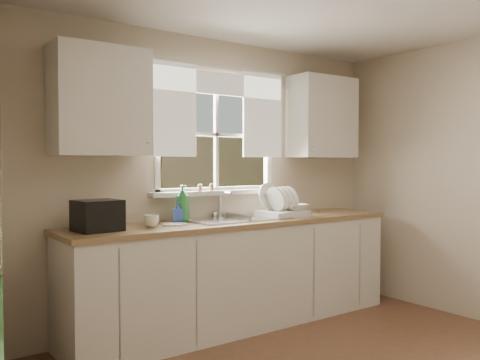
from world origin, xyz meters
TOP-DOWN VIEW (x-y plane):
  - room_walls at (0.00, -0.07)m, footprint 3.62×4.02m
  - window at (0.00, 2.00)m, footprint 1.38×0.16m
  - curtains at (0.00, 1.95)m, footprint 1.50×0.03m
  - base_cabinets at (0.00, 1.68)m, footprint 3.00×0.62m
  - countertop at (0.00, 1.68)m, footprint 3.04×0.65m
  - upper_cabinet_left at (-1.15, 1.82)m, footprint 0.70×0.33m
  - upper_cabinet_right at (1.15, 1.82)m, footprint 0.70×0.33m
  - wall_outlet at (0.88, 1.99)m, footprint 0.08×0.01m
  - sill_jars at (-0.16, 1.94)m, footprint 0.16×0.04m
  - backyard at (0.58, 8.42)m, footprint 20.00×10.00m
  - sink at (0.00, 1.71)m, footprint 0.88×0.52m
  - dish_rack at (0.46, 1.64)m, footprint 0.44×0.34m
  - bowl at (0.57, 1.59)m, footprint 0.28×0.28m
  - soap_bottle_a at (-0.46, 1.82)m, footprint 0.12×0.12m
  - soap_bottle_b at (-0.52, 1.80)m, footprint 0.10×0.10m
  - soap_bottle_c at (-1.02, 1.87)m, footprint 0.18×0.18m
  - saucer at (-0.63, 1.66)m, footprint 0.20×0.20m
  - cup at (-0.83, 1.65)m, footprint 0.13×0.13m
  - black_appliance at (-1.23, 1.68)m, footprint 0.33×0.30m

SIDE VIEW (x-z plane):
  - base_cabinets at x=0.00m, z-range 0.00..0.87m
  - sink at x=0.00m, z-range 0.64..1.04m
  - countertop at x=0.00m, z-range 0.87..0.91m
  - saucer at x=-0.63m, z-range 0.91..0.92m
  - cup at x=-0.83m, z-range 0.91..1.00m
  - dish_rack at x=0.46m, z-range 0.83..1.14m
  - bowl at x=0.57m, z-range 0.97..1.02m
  - soap_bottle_b at x=-0.52m, z-range 0.91..1.08m
  - soap_bottle_c at x=-1.02m, z-range 0.91..1.09m
  - black_appliance at x=-1.23m, z-range 0.91..1.13m
  - soap_bottle_a at x=-0.46m, z-range 0.91..1.21m
  - wall_outlet at x=0.88m, z-range 1.02..1.14m
  - sill_jars at x=-0.16m, z-range 1.15..1.21m
  - room_walls at x=0.00m, z-range -0.01..2.49m
  - window at x=0.00m, z-range 0.95..2.02m
  - upper_cabinet_left at x=-1.15m, z-range 1.45..2.25m
  - upper_cabinet_right at x=1.15m, z-range 1.45..2.25m
  - curtains at x=0.00m, z-range 1.53..2.34m
  - backyard at x=0.58m, z-range 0.40..6.53m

